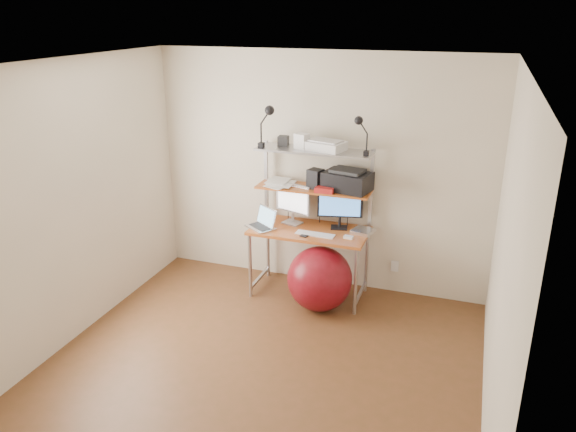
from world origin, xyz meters
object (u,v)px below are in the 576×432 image
(monitor_silver, at_px, (293,201))
(laptop, at_px, (263,223))
(printer, at_px, (347,180))
(exercise_ball, at_px, (320,279))
(monitor_black, at_px, (340,206))

(monitor_silver, height_order, laptop, monitor_silver)
(printer, distance_m, exercise_ball, 1.03)
(laptop, bearing_deg, monitor_black, 53.04)
(laptop, bearing_deg, printer, 52.43)
(monitor_black, bearing_deg, monitor_silver, 169.94)
(monitor_silver, distance_m, laptop, 0.39)
(exercise_ball, bearing_deg, monitor_black, 77.86)
(printer, xyz_separation_m, exercise_ball, (-0.15, -0.42, -0.93))
(monitor_black, xyz_separation_m, printer, (0.06, 0.01, 0.28))
(monitor_silver, bearing_deg, monitor_black, 21.01)
(monitor_silver, height_order, monitor_black, monitor_black)
(monitor_silver, bearing_deg, exercise_ball, -24.55)
(printer, bearing_deg, laptop, -150.51)
(exercise_ball, bearing_deg, laptop, 166.48)
(monitor_silver, relative_size, printer, 0.90)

